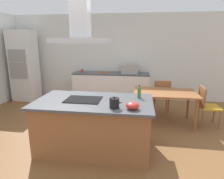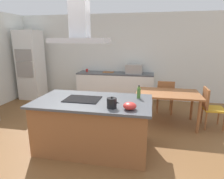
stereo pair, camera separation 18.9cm
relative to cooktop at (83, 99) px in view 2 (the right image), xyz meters
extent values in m
plane|color=brown|center=(0.19, 1.50, -0.91)|extent=(16.00, 16.00, 0.00)
cube|color=silver|center=(0.19, 3.25, 0.44)|extent=(7.20, 0.10, 2.70)
cube|color=#995B33|center=(0.19, 0.00, -0.48)|extent=(1.89, 1.02, 0.86)
cube|color=#4C4F54|center=(0.19, 0.00, -0.03)|extent=(1.99, 1.12, 0.04)
cube|color=black|center=(0.00, 0.00, 0.00)|extent=(0.60, 0.44, 0.01)
cylinder|color=black|center=(0.58, -0.32, 0.07)|extent=(0.15, 0.15, 0.15)
sphere|color=black|center=(0.58, -0.32, 0.16)|extent=(0.03, 0.03, 0.03)
cone|color=black|center=(0.68, -0.32, 0.08)|extent=(0.06, 0.03, 0.04)
cylinder|color=#47722D|center=(0.95, 0.27, 0.09)|extent=(0.06, 0.06, 0.18)
cylinder|color=#47722D|center=(0.95, 0.27, 0.20)|extent=(0.03, 0.03, 0.04)
cylinder|color=black|center=(0.95, 0.27, 0.22)|extent=(0.03, 0.03, 0.01)
ellipsoid|color=red|center=(0.86, -0.34, 0.05)|extent=(0.20, 0.20, 0.11)
cube|color=white|center=(0.05, 2.88, -0.48)|extent=(2.38, 0.62, 0.86)
cube|color=#4C4F54|center=(0.05, 2.88, -0.03)|extent=(2.38, 0.62, 0.04)
cube|color=#9E9993|center=(0.64, 2.88, 0.13)|extent=(0.50, 0.38, 0.28)
cylinder|color=red|center=(-0.90, 2.94, 0.04)|extent=(0.08, 0.08, 0.09)
cube|color=#995B33|center=(-0.19, 2.93, 0.00)|extent=(0.34, 0.24, 0.02)
cube|color=white|center=(-2.71, 2.65, 0.19)|extent=(0.70, 0.64, 2.20)
cube|color=#9E9993|center=(-2.71, 2.32, 0.54)|extent=(0.56, 0.02, 0.36)
cube|color=#9E9993|center=(-2.71, 2.32, 0.09)|extent=(0.56, 0.02, 0.48)
cube|color=#995B33|center=(1.54, 1.34, -0.18)|extent=(1.40, 0.90, 0.04)
cylinder|color=#995B33|center=(0.92, 0.97, -0.55)|extent=(0.06, 0.06, 0.71)
cylinder|color=#995B33|center=(2.16, 0.97, -0.55)|extent=(0.06, 0.06, 0.71)
cylinder|color=#995B33|center=(0.92, 1.71, -0.55)|extent=(0.06, 0.06, 0.71)
cylinder|color=#995B33|center=(2.16, 1.71, -0.55)|extent=(0.06, 0.06, 0.71)
cube|color=gold|center=(2.54, 1.34, -0.48)|extent=(0.42, 0.42, 0.04)
cube|color=#995B33|center=(2.35, 1.34, -0.24)|extent=(0.04, 0.42, 0.44)
cylinder|color=#995B33|center=(2.72, 1.52, -0.70)|extent=(0.04, 0.04, 0.41)
cylinder|color=#995B33|center=(2.72, 1.16, -0.70)|extent=(0.04, 0.04, 0.41)
cylinder|color=#995B33|center=(2.36, 1.52, -0.70)|extent=(0.04, 0.04, 0.41)
cylinder|color=#995B33|center=(2.36, 1.16, -0.70)|extent=(0.04, 0.04, 0.41)
cube|color=gold|center=(1.54, 2.09, -0.48)|extent=(0.42, 0.42, 0.04)
cube|color=#995B33|center=(1.54, 1.90, -0.24)|extent=(0.42, 0.04, 0.44)
cylinder|color=#995B33|center=(1.36, 2.27, -0.70)|extent=(0.04, 0.04, 0.41)
cylinder|color=#995B33|center=(1.72, 2.27, -0.70)|extent=(0.04, 0.04, 0.41)
cylinder|color=#995B33|center=(1.36, 1.91, -0.70)|extent=(0.04, 0.04, 0.41)
cylinder|color=#995B33|center=(1.72, 1.91, -0.70)|extent=(0.04, 0.04, 0.41)
cube|color=#ADADB2|center=(0.00, 0.00, 0.98)|extent=(0.90, 0.55, 0.08)
cube|color=#ADADB2|center=(0.00, 0.00, 1.37)|extent=(0.28, 0.24, 0.70)
camera|label=1|loc=(0.95, -3.10, 0.99)|focal=31.25mm
camera|label=2|loc=(1.13, -3.06, 0.99)|focal=31.25mm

